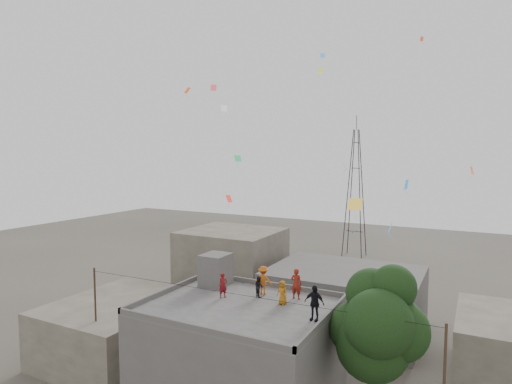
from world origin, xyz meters
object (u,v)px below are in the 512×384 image
(stair_head_box, at_px, (216,270))
(person_red_adult, at_px, (296,284))
(person_dark_adult, at_px, (314,303))
(tree, at_px, (377,326))
(transmission_tower, at_px, (355,193))

(stair_head_box, distance_m, person_red_adult, 5.57)
(person_dark_adult, bearing_deg, tree, 15.99)
(stair_head_box, distance_m, tree, 10.80)
(tree, xyz_separation_m, person_red_adult, (-5.00, 1.91, 0.89))
(stair_head_box, xyz_separation_m, person_red_adult, (5.57, -0.09, -0.11))
(tree, bearing_deg, transmission_tower, 106.09)
(person_red_adult, height_order, person_dark_adult, person_dark_adult)
(stair_head_box, height_order, person_dark_adult, stair_head_box)
(tree, distance_m, transmission_tower, 41.12)
(transmission_tower, distance_m, person_dark_adult, 41.02)
(transmission_tower, distance_m, person_red_adult, 38.09)
(person_red_adult, xyz_separation_m, person_dark_adult, (2.03, -2.60, 0.01))
(transmission_tower, bearing_deg, stair_head_box, -88.77)
(person_red_adult, relative_size, person_dark_adult, 0.99)
(tree, height_order, transmission_tower, transmission_tower)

